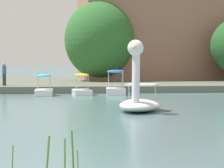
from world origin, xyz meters
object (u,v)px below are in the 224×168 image
Objects in this scene: pedal_boat_blue at (116,87)px; person_on_path at (4,74)px; tree_willow_overhanging at (100,40)px; swan_boat at (140,97)px; pedal_boat_yellow at (82,89)px; pedal_boat_cyan at (44,90)px.

person_on_path is (-7.91, 3.40, 0.88)m from pedal_boat_blue.
tree_willow_overhanging is 11.59m from person_on_path.
swan_boat is 2.12× the size of person_on_path.
person_on_path is at bearing -133.08° from tree_willow_overhanging.
pedal_boat_blue is 1.45× the size of person_on_path.
pedal_boat_yellow is (-2.29, 0.05, -0.10)m from pedal_boat_blue.
tree_willow_overhanging is at bearing 46.92° from person_on_path.
swan_boat is 16.08m from person_on_path.
pedal_boat_yellow is at bearing 7.18° from pedal_boat_cyan.
tree_willow_overhanging reaches higher than person_on_path.
person_on_path reaches higher than pedal_boat_blue.
pedal_boat_blue is at bearing -1.18° from pedal_boat_yellow.
pedal_boat_blue is at bearing -23.28° from person_on_path.
pedal_boat_yellow is at bearing -30.87° from person_on_path.
tree_willow_overhanging is (-0.21, 22.19, 3.69)m from swan_boat.
person_on_path is (-7.87, 14.00, 0.75)m from swan_boat.
swan_boat is 22.49m from tree_willow_overhanging.
person_on_path is at bearing 149.13° from pedal_boat_yellow.
pedal_boat_blue is 0.29× the size of tree_willow_overhanging.
tree_willow_overhanging reaches higher than swan_boat.
pedal_boat_cyan is at bearing -111.10° from tree_willow_overhanging.
pedal_boat_blue is (0.04, 10.60, -0.13)m from swan_boat.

